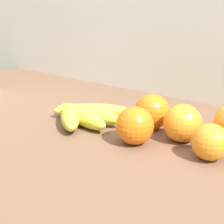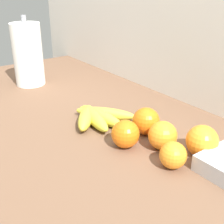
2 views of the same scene
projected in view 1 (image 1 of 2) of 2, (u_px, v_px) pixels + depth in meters
The scene contains 6 objects.
wall_back at pixel (177, 155), 1.03m from camera, with size 2.19×0.06×1.30m, color silver.
banana_bunch at pixel (83, 114), 0.72m from camera, with size 0.20×0.22×0.04m.
orange_back_left at pixel (152, 112), 0.68m from camera, with size 0.08×0.08×0.08m, color orange.
orange_right at pixel (133, 126), 0.59m from camera, with size 0.08×0.08×0.08m, color orange.
orange_front at pixel (210, 142), 0.53m from camera, with size 0.07×0.07×0.07m, color orange.
orange_back_right at pixel (183, 123), 0.61m from camera, with size 0.08×0.08×0.08m, color orange.
Camera 1 is at (0.45, -0.45, 1.10)m, focal length 47.99 mm.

